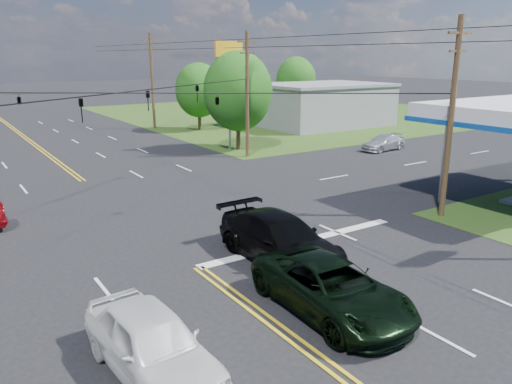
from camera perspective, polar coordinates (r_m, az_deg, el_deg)
ground at (r=26.06m, az=-14.65°, el=-2.40°), size 280.00×280.00×0.00m
grass_ne at (r=70.58m, az=4.16°, el=9.01°), size 46.00×48.00×0.03m
stop_bar at (r=21.59m, az=5.32°, el=-5.67°), size 10.00×0.50×0.02m
retail_ne at (r=57.95m, az=7.52°, el=9.74°), size 14.00×10.00×4.40m
pole_se at (r=25.52m, az=21.41°, el=8.00°), size 1.60×0.28×9.50m
pole_ne at (r=38.77m, az=-1.01°, el=11.19°), size 1.60×0.28×9.50m
pole_right_far at (r=55.72m, az=-11.79°, el=12.40°), size 1.60×0.28×10.00m
span_wire_signals at (r=24.95m, az=-15.58°, el=10.84°), size 26.00×18.00×1.13m
power_lines at (r=23.01m, az=-14.43°, el=17.08°), size 26.04×100.00×0.64m
tree_right_a at (r=41.85m, az=-2.08°, el=11.42°), size 5.70×5.70×8.18m
tree_right_b at (r=53.57m, az=-6.56°, el=11.49°), size 4.94×4.94×7.09m
tree_far_r at (r=68.04m, az=4.60°, el=12.61°), size 5.32×5.32×7.63m
pickup_dkgreen at (r=15.80m, az=8.59°, el=-10.74°), size 2.89×5.92×1.62m
suv_black at (r=19.31m, az=2.78°, el=-5.36°), size 2.66×6.22×1.79m
pickup_white at (r=13.13m, az=-11.83°, el=-16.53°), size 2.37×5.13×1.70m
sedan_far at (r=43.50m, az=14.34°, el=5.49°), size 4.55×2.17×1.28m
polesign_ne at (r=41.92m, az=-3.11°, el=14.34°), size 2.44×0.39×8.85m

